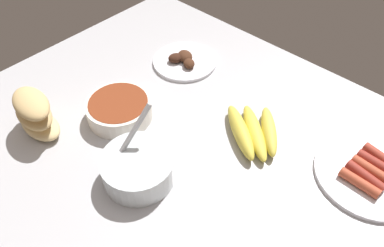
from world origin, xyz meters
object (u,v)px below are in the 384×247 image
Objects in this scene: bowl_chili at (119,109)px; plate_grilled_meat at (184,60)px; bread_stack at (35,114)px; banana_bunch at (253,131)px; plate_sausages at (369,173)px; bowl_coleslaw at (138,167)px.

bowl_chili is 0.87× the size of plate_grilled_meat.
bowl_chili is at bearing 96.70° from plate_grilled_meat.
bowl_chili is 1.14× the size of bread_stack.
plate_grilled_meat is at bearing -17.10° from banana_bunch.
banana_bunch is 0.83× the size of plate_sausages.
banana_bunch is (-28.71, -17.09, -0.87)cm from bowl_chili.
bowl_coleslaw is 41.42cm from plate_grilled_meat.
banana_bunch is 26.51cm from plate_sausages.
plate_sausages is (-53.99, -24.99, -1.78)cm from bowl_chili.
bread_stack is 0.76× the size of plate_grilled_meat.
banana_bunch is 1.36× the size of bread_stack.
bread_stack reaches higher than plate_grilled_meat.
bowl_coleslaw is 50.07cm from plate_sausages.
banana_bunch is 33.35cm from plate_grilled_meat.
bread_stack is 76.71cm from plate_sausages.
bowl_coleslaw reaches higher than banana_bunch.
bowl_chili is at bearing 24.83° from plate_sausages.
bowl_chili reaches higher than plate_sausages.
bowl_chili is 0.70× the size of plate_sausages.
plate_sausages is (-25.29, -7.90, -0.91)cm from banana_bunch.
bowl_coleslaw is at bearing -166.02° from bread_stack.
bowl_coleslaw is at bearing 119.70° from plate_grilled_meat.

